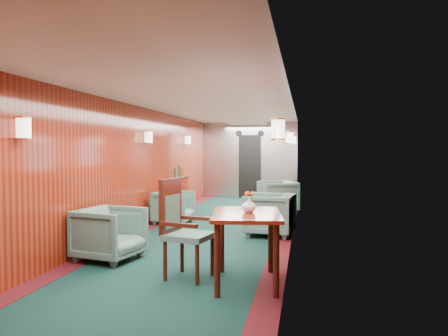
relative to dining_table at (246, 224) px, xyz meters
name	(u,v)px	position (x,y,z in m)	size (l,w,h in m)	color
room	(211,145)	(-1.06, 2.95, 0.94)	(12.00, 12.10, 2.40)	black
bulkhead	(250,161)	(-1.06, 8.87, 0.49)	(2.98, 0.17, 2.39)	#ABAEB2
windows_right	(292,155)	(0.43, 3.20, 0.75)	(0.02, 8.60, 0.80)	silver
wall_sconces	(217,138)	(-1.06, 3.52, 1.09)	(2.97, 7.97, 0.25)	#FFE8C6
dining_table	(246,224)	(0.00, 0.00, 0.00)	(0.92, 1.20, 0.83)	maroon
side_chair	(181,224)	(-0.82, 0.12, -0.04)	(0.63, 0.65, 1.20)	#1D443F
credenza	(178,194)	(-2.40, 5.29, -0.25)	(0.31, 0.98, 1.16)	maroon
flower_vase	(249,205)	(0.02, 0.03, 0.22)	(0.17, 0.17, 0.17)	silver
armchair_left_near	(110,234)	(-2.04, 0.73, -0.33)	(0.79, 0.82, 0.74)	#1D443F
armchair_left_far	(174,207)	(-2.03, 3.77, -0.35)	(0.73, 0.76, 0.69)	#1D443F
armchair_right_near	(270,214)	(0.04, 2.87, -0.31)	(0.82, 0.84, 0.77)	#1D443F
armchair_right_far	(277,197)	(0.01, 5.72, -0.31)	(0.84, 0.86, 0.78)	#1D443F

